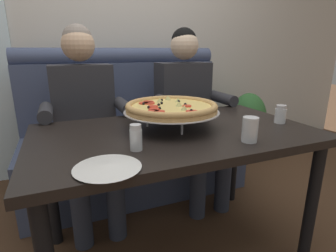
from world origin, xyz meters
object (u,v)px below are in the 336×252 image
(dining_table, at_px, (176,146))
(booth_bench, at_px, (133,139))
(drinking_glass, at_px, (250,131))
(diner_left, at_px, (85,114))
(shaker_oregano, at_px, (136,139))
(pizza, at_px, (171,108))
(shaker_pepper_flakes, at_px, (280,115))
(plate_near_left, at_px, (107,166))
(diner_right, at_px, (188,105))
(potted_plant, at_px, (247,123))

(dining_table, bearing_deg, booth_bench, 90.00)
(dining_table, bearing_deg, drinking_glass, -50.55)
(diner_left, height_order, shaker_oregano, diner_left)
(booth_bench, height_order, diner_left, diner_left)
(pizza, distance_m, shaker_pepper_flakes, 0.61)
(pizza, height_order, drinking_glass, pizza)
(shaker_oregano, bearing_deg, dining_table, 35.88)
(pizza, xyz_separation_m, shaker_pepper_flakes, (0.59, -0.15, -0.06))
(shaker_oregano, distance_m, drinking_glass, 0.50)
(plate_near_left, bearing_deg, diner_left, 88.73)
(drinking_glass, bearing_deg, shaker_pepper_flakes, 27.38)
(shaker_oregano, relative_size, plate_near_left, 0.46)
(pizza, bearing_deg, diner_right, 55.45)
(booth_bench, relative_size, pizza, 3.44)
(pizza, bearing_deg, shaker_pepper_flakes, -14.15)
(pizza, bearing_deg, dining_table, -89.22)
(diner_left, distance_m, shaker_pepper_flakes, 1.20)
(booth_bench, distance_m, diner_right, 0.56)
(dining_table, height_order, shaker_oregano, shaker_oregano)
(diner_right, bearing_deg, shaker_pepper_flakes, -73.18)
(booth_bench, relative_size, plate_near_left, 7.21)
(pizza, xyz_separation_m, drinking_glass, (0.23, -0.34, -0.06))
(booth_bench, relative_size, shaker_oregano, 15.68)
(shaker_pepper_flakes, distance_m, drinking_glass, 0.41)
(diner_right, bearing_deg, diner_left, 180.00)
(pizza, bearing_deg, potted_plant, 35.60)
(shaker_oregano, xyz_separation_m, drinking_glass, (0.49, -0.09, 0.00))
(booth_bench, height_order, potted_plant, booth_bench)
(booth_bench, height_order, drinking_glass, booth_bench)
(shaker_pepper_flakes, relative_size, potted_plant, 0.14)
(diner_right, xyz_separation_m, shaker_oregano, (-0.64, -0.79, 0.06))
(drinking_glass, bearing_deg, diner_left, 124.44)
(dining_table, height_order, diner_right, diner_right)
(dining_table, height_order, diner_left, diner_left)
(booth_bench, height_order, dining_table, booth_bench)
(plate_near_left, bearing_deg, potted_plant, 37.71)
(booth_bench, distance_m, diner_left, 0.56)
(plate_near_left, distance_m, potted_plant, 2.09)
(shaker_pepper_flakes, bearing_deg, drinking_glass, -152.62)
(drinking_glass, bearing_deg, shaker_oregano, 169.46)
(booth_bench, height_order, pizza, booth_bench)
(diner_left, relative_size, diner_right, 1.00)
(diner_left, bearing_deg, dining_table, -58.09)
(dining_table, distance_m, shaker_pepper_flakes, 0.61)
(pizza, relative_size, shaker_oregano, 4.57)
(dining_table, bearing_deg, potted_plant, 37.34)
(shaker_oregano, bearing_deg, diner_left, 98.50)
(shaker_pepper_flakes, bearing_deg, booth_bench, 121.41)
(booth_bench, relative_size, diner_right, 1.32)
(diner_right, height_order, drinking_glass, diner_right)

